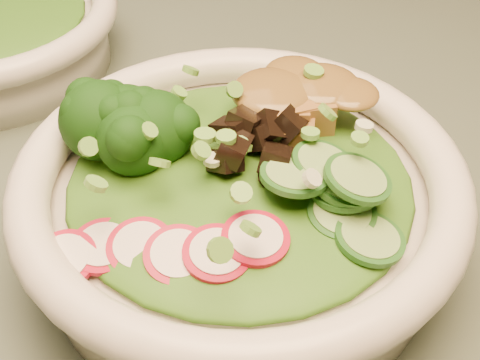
{
  "coord_description": "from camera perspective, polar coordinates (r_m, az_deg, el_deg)",
  "views": [
    {
      "loc": [
        -0.1,
        -0.27,
        1.08
      ],
      "look_at": [
        -0.09,
        0.03,
        0.81
      ],
      "focal_mm": 50.0,
      "sensor_mm": 36.0,
      "label": 1
    }
  ],
  "objects": [
    {
      "name": "salad_bowl",
      "position": [
        0.42,
        0.0,
        -2.06
      ],
      "size": [
        0.28,
        0.28,
        0.07
      ],
      "rotation": [
        0.0,
        0.0,
        -0.02
      ],
      "color": "silver",
      "rests_on": "dining_table"
    },
    {
      "name": "lettuce_bed",
      "position": [
        0.4,
        0.0,
        0.11
      ],
      "size": [
        0.21,
        0.21,
        0.02
      ],
      "primitive_type": "ellipsoid",
      "color": "#245712",
      "rests_on": "salad_bowl"
    },
    {
      "name": "broccoli_florets",
      "position": [
        0.42,
        -7.72,
        4.65
      ],
      "size": [
        0.08,
        0.07,
        0.05
      ],
      "primitive_type": null,
      "rotation": [
        0.0,
        0.0,
        -0.02
      ],
      "color": "black",
      "rests_on": "salad_bowl"
    },
    {
      "name": "radish_slices",
      "position": [
        0.36,
        -5.27,
        -5.81
      ],
      "size": [
        0.11,
        0.04,
        0.02
      ],
      "primitive_type": null,
      "rotation": [
        0.0,
        0.0,
        -0.02
      ],
      "color": "#A60C26",
      "rests_on": "salad_bowl"
    },
    {
      "name": "cucumber_slices",
      "position": [
        0.37,
        8.76,
        -2.15
      ],
      "size": [
        0.07,
        0.07,
        0.04
      ],
      "primitive_type": null,
      "rotation": [
        0.0,
        0.0,
        -0.02
      ],
      "color": "#94B765",
      "rests_on": "salad_bowl"
    },
    {
      "name": "mushroom_heap",
      "position": [
        0.4,
        0.93,
        2.68
      ],
      "size": [
        0.07,
        0.07,
        0.04
      ],
      "primitive_type": null,
      "rotation": [
        0.0,
        0.0,
        -0.02
      ],
      "color": "black",
      "rests_on": "salad_bowl"
    },
    {
      "name": "tofu_cubes",
      "position": [
        0.44,
        4.61,
        6.11
      ],
      "size": [
        0.09,
        0.06,
        0.04
      ],
      "primitive_type": null,
      "rotation": [
        0.0,
        0.0,
        -0.02
      ],
      "color": "brown",
      "rests_on": "salad_bowl"
    },
    {
      "name": "peanut_sauce",
      "position": [
        0.43,
        4.71,
        7.55
      ],
      "size": [
        0.07,
        0.06,
        0.02
      ],
      "primitive_type": "ellipsoid",
      "color": "brown",
      "rests_on": "tofu_cubes"
    },
    {
      "name": "scallion_garnish",
      "position": [
        0.38,
        0.0,
        2.85
      ],
      "size": [
        0.2,
        0.2,
        0.02
      ],
      "primitive_type": null,
      "color": "#69AB3C",
      "rests_on": "salad_bowl"
    }
  ]
}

